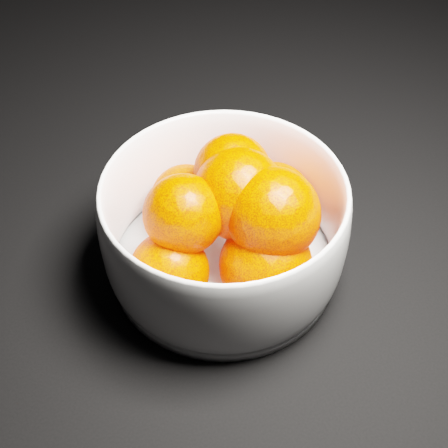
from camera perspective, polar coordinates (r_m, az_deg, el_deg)
name	(u,v)px	position (r m, az deg, el deg)	size (l,w,h in m)	color
ground	(315,74)	(0.82, 8.33, 13.40)	(3.00, 3.00, 0.00)	black
bowl	(224,228)	(0.54, 0.00, -0.38)	(0.21, 0.21, 0.10)	white
orange_pile	(235,217)	(0.52, 1.00, 0.67)	(0.18, 0.17, 0.12)	#FF3700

